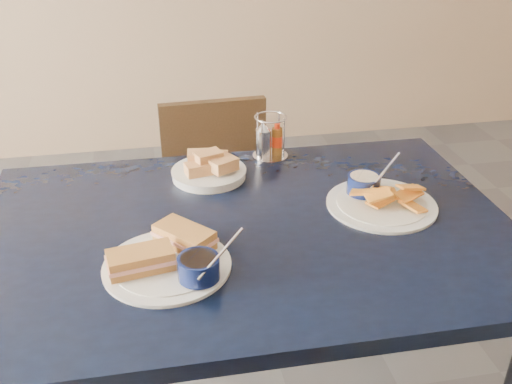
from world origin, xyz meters
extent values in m
cube|color=black|center=(0.22, 0.24, 0.73)|extent=(1.34, 0.90, 0.04)
cylinder|color=black|center=(-0.36, 0.60, 0.35)|extent=(0.04, 0.04, 0.71)
cylinder|color=black|center=(0.80, 0.60, 0.35)|extent=(0.04, 0.04, 0.71)
cube|color=black|center=(0.23, 0.82, 0.40)|extent=(0.40, 0.39, 0.04)
cylinder|color=black|center=(0.08, 0.67, 0.19)|extent=(0.03, 0.03, 0.38)
cylinder|color=black|center=(0.39, 0.67, 0.19)|extent=(0.03, 0.03, 0.38)
cylinder|color=black|center=(0.08, 0.96, 0.19)|extent=(0.03, 0.03, 0.38)
cylinder|color=black|center=(0.39, 0.96, 0.19)|extent=(0.03, 0.03, 0.38)
cube|color=black|center=(0.23, 0.98, 0.62)|extent=(0.39, 0.06, 0.41)
cylinder|color=white|center=(0.02, 0.10, 0.75)|extent=(0.28, 0.28, 0.01)
cylinder|color=white|center=(0.02, 0.10, 0.76)|extent=(0.23, 0.23, 0.00)
cube|color=#BD8343|center=(-0.04, 0.09, 0.78)|extent=(0.15, 0.09, 0.04)
cube|color=#E19C89|center=(-0.04, 0.09, 0.78)|extent=(0.16, 0.10, 0.01)
cube|color=#BD8343|center=(0.06, 0.17, 0.78)|extent=(0.15, 0.15, 0.04)
cube|color=#E19C89|center=(0.06, 0.17, 0.78)|extent=(0.15, 0.16, 0.01)
cylinder|color=#091134|center=(0.08, 0.04, 0.79)|extent=(0.09, 0.09, 0.05)
cylinder|color=black|center=(0.08, 0.04, 0.80)|extent=(0.08, 0.08, 0.01)
cylinder|color=silver|center=(0.13, 0.02, 0.83)|extent=(0.11, 0.07, 0.08)
cylinder|color=white|center=(0.59, 0.27, 0.75)|extent=(0.29, 0.29, 0.01)
cylinder|color=white|center=(0.59, 0.27, 0.76)|extent=(0.24, 0.24, 0.00)
cube|color=orange|center=(0.65, 0.22, 0.76)|extent=(0.07, 0.08, 0.02)
cube|color=orange|center=(0.60, 0.29, 0.77)|extent=(0.07, 0.05, 0.03)
cube|color=orange|center=(0.57, 0.25, 0.77)|extent=(0.08, 0.07, 0.01)
cube|color=orange|center=(0.65, 0.26, 0.78)|extent=(0.08, 0.06, 0.03)
cube|color=orange|center=(0.58, 0.30, 0.78)|extent=(0.08, 0.07, 0.02)
cube|color=orange|center=(0.53, 0.27, 0.79)|extent=(0.08, 0.07, 0.03)
cube|color=orange|center=(0.66, 0.27, 0.79)|extent=(0.07, 0.05, 0.02)
cube|color=orange|center=(0.56, 0.24, 0.80)|extent=(0.07, 0.05, 0.03)
cylinder|color=#091134|center=(0.56, 0.33, 0.79)|extent=(0.09, 0.09, 0.05)
cylinder|color=beige|center=(0.56, 0.33, 0.80)|extent=(0.08, 0.08, 0.01)
cylinder|color=silver|center=(0.60, 0.31, 0.83)|extent=(0.11, 0.07, 0.08)
cylinder|color=white|center=(0.16, 0.52, 0.76)|extent=(0.21, 0.21, 0.02)
cylinder|color=white|center=(0.16, 0.52, 0.77)|extent=(0.17, 0.17, 0.00)
cube|color=tan|center=(0.13, 0.50, 0.79)|extent=(0.08, 0.06, 0.03)
cube|color=tan|center=(0.18, 0.55, 0.79)|extent=(0.09, 0.07, 0.03)
cube|color=tan|center=(0.20, 0.49, 0.80)|extent=(0.09, 0.08, 0.03)
cube|color=tan|center=(0.14, 0.54, 0.81)|extent=(0.08, 0.06, 0.03)
cube|color=tan|center=(0.16, 0.52, 0.81)|extent=(0.09, 0.07, 0.03)
cylinder|color=silver|center=(0.36, 0.63, 0.75)|extent=(0.11, 0.11, 0.01)
cylinder|color=silver|center=(0.40, 0.66, 0.82)|extent=(0.01, 0.00, 0.13)
cylinder|color=silver|center=(0.33, 0.66, 0.82)|extent=(0.01, 0.00, 0.13)
cylinder|color=silver|center=(0.33, 0.60, 0.82)|extent=(0.01, 0.00, 0.13)
cylinder|color=silver|center=(0.40, 0.60, 0.82)|extent=(0.01, 0.00, 0.13)
torus|color=silver|center=(0.36, 0.63, 0.88)|extent=(0.10, 0.10, 0.00)
cylinder|color=silver|center=(0.34, 0.63, 0.80)|extent=(0.05, 0.05, 0.08)
cone|color=silver|center=(0.34, 0.63, 0.85)|extent=(0.04, 0.04, 0.02)
cylinder|color=brown|center=(0.38, 0.63, 0.80)|extent=(0.03, 0.03, 0.08)
cylinder|color=#B0240A|center=(0.38, 0.63, 0.80)|extent=(0.03, 0.03, 0.03)
cylinder|color=#B0240A|center=(0.38, 0.63, 0.85)|extent=(0.02, 0.02, 0.02)
camera|label=1|loc=(0.01, -0.95, 1.50)|focal=40.00mm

